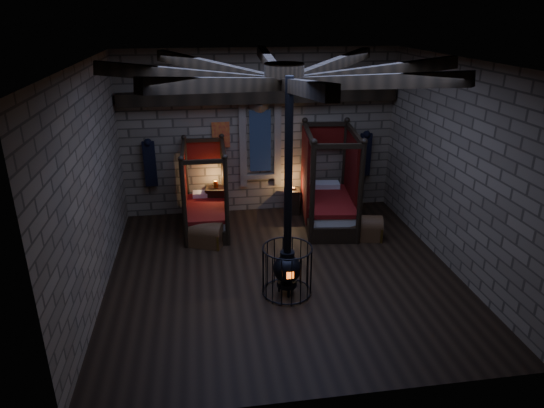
{
  "coord_description": "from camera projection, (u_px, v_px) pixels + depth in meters",
  "views": [
    {
      "loc": [
        -1.52,
        -8.59,
        5.03
      ],
      "look_at": [
        -0.13,
        0.6,
        1.3
      ],
      "focal_mm": 32.0,
      "sensor_mm": 36.0,
      "label": 1
    }
  ],
  "objects": [
    {
      "name": "nightstand_right",
      "position": [
        292.0,
        201.0,
        12.78
      ],
      "size": [
        0.45,
        0.44,
        0.72
      ],
      "rotation": [
        0.0,
        0.0,
        -0.12
      ],
      "color": "black",
      "rests_on": "ground"
    },
    {
      "name": "nightstand_left",
      "position": [
        216.0,
        202.0,
        12.52
      ],
      "size": [
        0.58,
        0.56,
        0.99
      ],
      "rotation": [
        0.0,
        0.0,
        -0.16
      ],
      "color": "black",
      "rests_on": "ground"
    },
    {
      "name": "room",
      "position": [
        283.0,
        87.0,
        8.66
      ],
      "size": [
        7.02,
        7.02,
        4.29
      ],
      "color": "black",
      "rests_on": "ground"
    },
    {
      "name": "trunk_right",
      "position": [
        364.0,
        228.0,
        11.38
      ],
      "size": [
        0.89,
        0.66,
        0.59
      ],
      "rotation": [
        0.0,
        0.0,
        -0.21
      ],
      "color": "#57351B",
      "rests_on": "ground"
    },
    {
      "name": "trunk_left",
      "position": [
        206.0,
        235.0,
        11.07
      ],
      "size": [
        0.91,
        0.75,
        0.58
      ],
      "rotation": [
        0.0,
        0.0,
        -0.37
      ],
      "color": "#57351B",
      "rests_on": "ground"
    },
    {
      "name": "bed_left",
      "position": [
        206.0,
        209.0,
        11.85
      ],
      "size": [
        1.08,
        1.99,
        2.06
      ],
      "rotation": [
        0.0,
        0.0,
        -0.02
      ],
      "color": "black",
      "rests_on": "ground"
    },
    {
      "name": "bed_right",
      "position": [
        328.0,
        201.0,
        12.09
      ],
      "size": [
        1.47,
        2.4,
        2.37
      ],
      "rotation": [
        0.0,
        0.0,
        -0.12
      ],
      "color": "black",
      "rests_on": "ground"
    },
    {
      "name": "stove",
      "position": [
        287.0,
        265.0,
        9.05
      ],
      "size": [
        0.95,
        0.95,
        4.05
      ],
      "rotation": [
        0.0,
        0.0,
        0.04
      ],
      "color": "black",
      "rests_on": "ground"
    }
  ]
}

